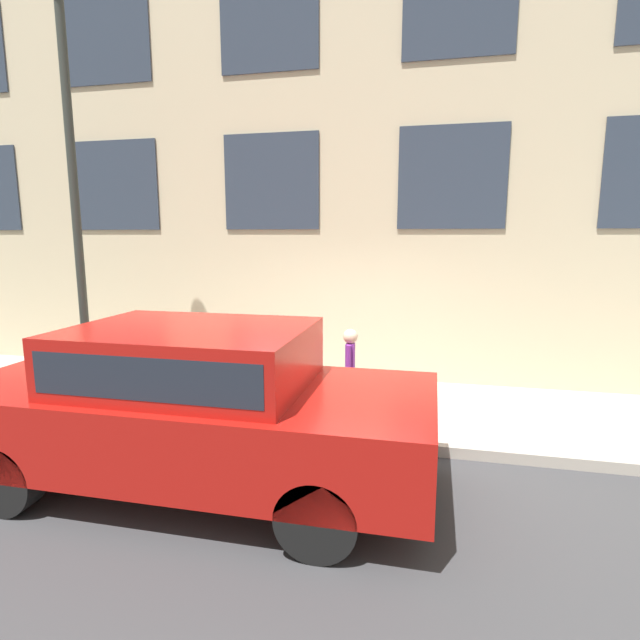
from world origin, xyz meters
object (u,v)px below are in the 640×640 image
fire_hydrant (290,389)px  street_lamp (70,143)px  person (350,365)px  parked_car_red_near (193,400)px

fire_hydrant → street_lamp: 4.44m
person → parked_car_red_near: size_ratio=0.25×
person → street_lamp: bearing=-78.3°
person → street_lamp: street_lamp is taller
fire_hydrant → person: 0.84m
parked_car_red_near → street_lamp: bearing=54.9°
parked_car_red_near → person: bearing=-32.8°
fire_hydrant → parked_car_red_near: parked_car_red_near is taller
person → fire_hydrant: bearing=-64.9°
street_lamp → fire_hydrant: bearing=-92.2°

